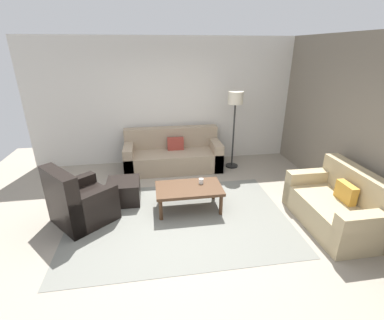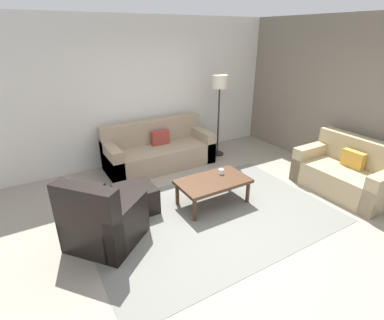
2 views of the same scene
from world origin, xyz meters
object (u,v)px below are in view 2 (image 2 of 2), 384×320
(coffee_table, at_px, (213,183))
(cup, at_px, (221,172))
(couch_loveseat, at_px, (348,173))
(ottoman, at_px, (136,199))
(armchair_leather, at_px, (102,224))
(lamp_standing, at_px, (220,90))
(couch_main, at_px, (158,150))

(coffee_table, xyz_separation_m, cup, (0.23, 0.11, 0.09))
(couch_loveseat, distance_m, coffee_table, 2.37)
(ottoman, distance_m, coffee_table, 1.20)
(armchair_leather, height_order, ottoman, armchair_leather)
(couch_loveseat, distance_m, armchair_leather, 4.03)
(armchair_leather, xyz_separation_m, ottoman, (0.64, 0.53, -0.11))
(armchair_leather, relative_size, cup, 13.38)
(couch_loveseat, relative_size, cup, 17.96)
(armchair_leather, height_order, lamp_standing, lamp_standing)
(armchair_leather, relative_size, ottoman, 2.01)
(couch_loveseat, xyz_separation_m, ottoman, (-3.34, 1.21, -0.10))
(coffee_table, bearing_deg, lamp_standing, 52.69)
(ottoman, relative_size, lamp_standing, 0.33)
(armchair_leather, distance_m, ottoman, 0.83)
(couch_loveseat, bearing_deg, armchair_leather, 170.26)
(couch_main, distance_m, armchair_leather, 2.52)
(coffee_table, relative_size, cup, 13.06)
(couch_main, height_order, armchair_leather, armchair_leather)
(couch_main, height_order, coffee_table, couch_main)
(couch_main, bearing_deg, armchair_leather, -130.40)
(couch_main, relative_size, coffee_table, 1.92)
(ottoman, bearing_deg, couch_main, 54.31)
(cup, bearing_deg, lamp_standing, 56.29)
(couch_main, relative_size, lamp_standing, 1.24)
(ottoman, bearing_deg, lamp_standing, 27.22)
(lamp_standing, bearing_deg, coffee_table, -127.31)
(armchair_leather, bearing_deg, ottoman, 39.83)
(couch_main, height_order, cup, couch_main)
(couch_main, xyz_separation_m, coffee_table, (0.11, -1.81, 0.06))
(couch_main, bearing_deg, ottoman, -125.69)
(cup, height_order, lamp_standing, lamp_standing)
(couch_main, distance_m, ottoman, 1.72)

